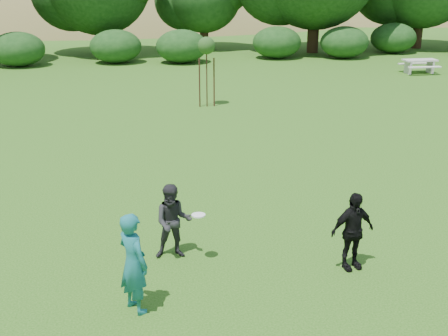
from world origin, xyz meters
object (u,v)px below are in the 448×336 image
at_px(player_teal, 133,263).
at_px(sapling, 206,48).
at_px(player_black, 352,231).
at_px(picnic_table, 419,64).
at_px(player_grey, 173,222).

xyz_separation_m(player_teal, sapling, (3.07, 14.40, 1.53)).
xyz_separation_m(player_teal, player_black, (4.10, 0.78, -0.11)).
bearing_deg(picnic_table, player_grey, -128.45).
height_order(player_grey, picnic_table, player_grey).
bearing_deg(picnic_table, player_teal, -127.39).
xyz_separation_m(sapling, picnic_table, (12.38, 5.81, -1.90)).
bearing_deg(player_grey, player_teal, -110.58).
xyz_separation_m(player_grey, sapling, (2.29, 12.66, 1.65)).
relative_size(player_black, sapling, 0.54).
relative_size(player_grey, player_black, 0.99).
bearing_deg(player_grey, sapling, 83.23).
distance_m(player_teal, player_black, 4.17).
relative_size(player_teal, picnic_table, 0.99).
xyz_separation_m(player_grey, player_black, (3.32, -0.96, 0.01)).
xyz_separation_m(player_teal, player_grey, (0.78, 1.74, -0.12)).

